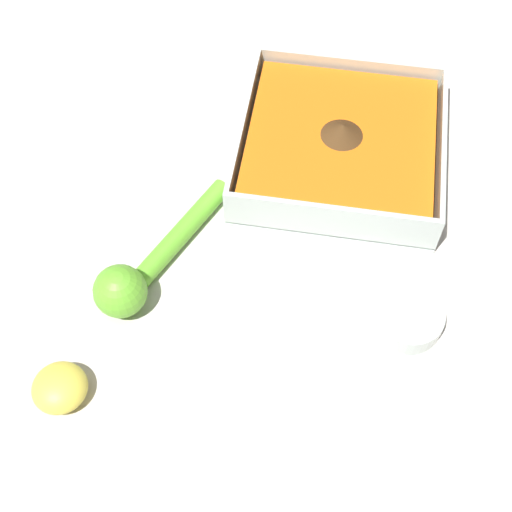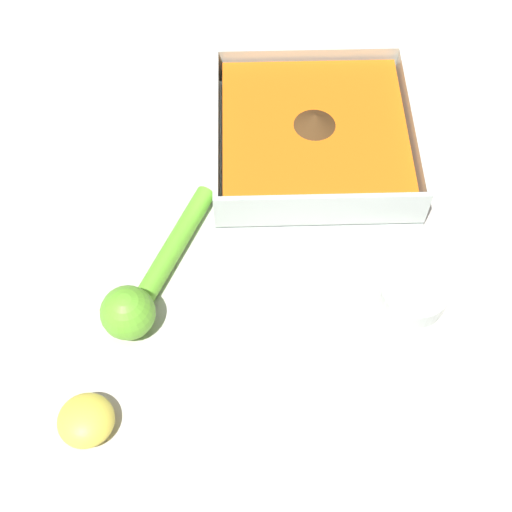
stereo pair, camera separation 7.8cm
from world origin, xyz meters
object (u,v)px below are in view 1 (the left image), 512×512
spice_bowl (408,319)px  lemon_half (60,388)px  lemon_squeezer (140,272)px  square_dish (340,147)px

spice_bowl → lemon_half: size_ratio=1.33×
lemon_squeezer → lemon_half: bearing=5.8°
lemon_half → spice_bowl: bearing=21.7°
square_dish → lemon_half: bearing=-124.8°
square_dish → lemon_squeezer: size_ratio=1.20×
square_dish → lemon_squeezer: bearing=-132.7°
square_dish → lemon_squeezer: 0.29m
spice_bowl → lemon_squeezer: (-0.29, 0.00, 0.01)m
lemon_squeezer → lemon_half: size_ratio=3.61×
square_dish → spice_bowl: bearing=-66.5°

